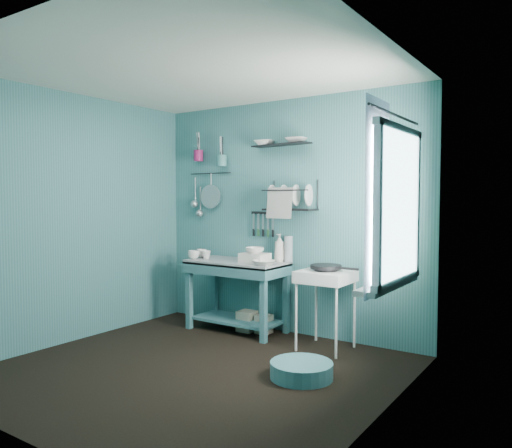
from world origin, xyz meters
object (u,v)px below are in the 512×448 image
Objects in this scene: work_counter at (237,296)px; utensil_cup_magenta at (198,156)px; mug_left at (194,255)px; hotplate_stand at (326,310)px; soap_bottle at (279,248)px; mug_mid at (206,255)px; mug_right at (202,253)px; potted_plant at (395,249)px; water_bottle at (288,249)px; colander at (210,197)px; storage_tin_small at (264,324)px; wash_tub at (255,258)px; frying_pan at (326,267)px; floor_basin at (302,370)px; dish_rack at (290,195)px; utensil_cup_teal at (222,161)px; storage_tin_large at (247,321)px.

work_counter is 8.36× the size of utensil_cup_magenta.
hotplate_stand is at bearing 3.62° from mug_left.
mug_mid is at bearing -162.00° from soap_bottle.
mug_right is 0.16× the size of hotplate_stand.
potted_plant is (1.49, -0.68, 0.13)m from soap_bottle.
utensil_cup_magenta reaches higher than potted_plant.
mug_mid is at bearing -26.57° from mug_right.
utensil_cup_magenta reaches higher than water_bottle.
mug_right is 0.95× the size of utensil_cup_magenta.
mug_mid is 0.81× the size of mug_right.
colander is at bearing 103.19° from mug_right.
mug_mid is (-0.38, -0.06, 0.43)m from work_counter.
storage_tin_small is (0.85, -0.15, -1.37)m from colander.
utensil_cup_magenta reaches higher than wash_tub.
wash_tub reaches higher than work_counter.
frying_pan is 0.69× the size of potted_plant.
colander reaches higher than mug_mid.
water_bottle is 1.21m from colander.
floor_basin is (1.76, -0.71, -0.75)m from mug_left.
dish_rack is at bearing 157.73° from frying_pan.
utensil_cup_magenta is 0.36m from utensil_cup_teal.
utensil_cup_teal is 0.65× the size of storage_tin_small.
soap_bottle is 0.39× the size of hotplate_stand.
potted_plant is at bearing -14.70° from utensil_cup_magenta.
utensil_cup_teal reaches higher than hotplate_stand.
wash_tub is 1.00× the size of water_bottle.
work_counter is 1.10m from hotplate_stand.
wash_tub is 2.15× the size of utensil_cup_teal.
wash_tub is at bearing -127.69° from soap_bottle.
water_bottle is at bearing 41.63° from wash_tub.
work_counter is 0.42m from storage_tin_small.
storage_tin_large is (-1.00, 0.11, -0.69)m from frying_pan.
potted_plant reaches higher than work_counter.
wash_tub reaches higher than storage_tin_large.
floor_basin is (1.84, -1.10, -1.40)m from colander.
soap_bottle is 0.69× the size of potted_plant.
floor_basin is (1.03, -0.85, -0.75)m from wash_tub.
mug_mid is at bearing -94.94° from utensil_cup_teal.
water_bottle is 0.65× the size of potted_plant.
mug_left is 0.56× the size of storage_tin_large.
floor_basin is (1.99, -1.07, -1.89)m from utensil_cup_magenta.
storage_tin_large is (-1.81, 0.53, -0.94)m from potted_plant.
mug_right is 1.66m from hotplate_stand.
colander is (0.16, 0.03, -0.49)m from utensil_cup_magenta.
colander is 0.65× the size of potted_plant.
potted_plant reaches higher than mug_left.
utensil_cup_teal reaches higher than soap_bottle.
mug_left is 0.97m from soap_bottle.
frying_pan is at bearing 102.88° from floor_basin.
mug_right is at bearing -174.29° from storage_tin_small.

